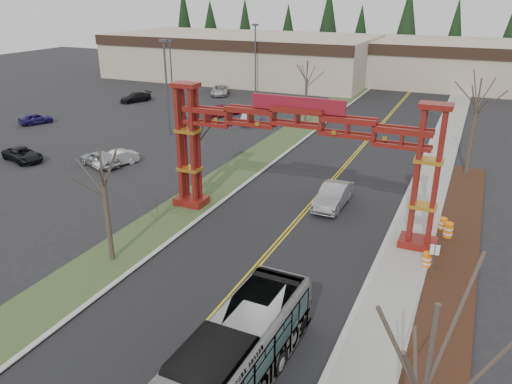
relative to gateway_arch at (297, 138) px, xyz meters
The scene contains 33 objects.
road 9.20m from the gateway_arch, 90.00° to the left, with size 12.00×110.00×0.02m, color black.
lane_line_left 9.19m from the gateway_arch, 90.98° to the left, with size 0.12×100.00×0.01m, color gold.
lane_line_right 9.19m from the gateway_arch, 89.02° to the left, with size 0.12×100.00×0.01m, color gold.
curb_right 11.03m from the gateway_arch, 48.70° to the left, with size 0.30×110.00×0.15m, color #AFAFA9.
sidewalk_right 11.90m from the gateway_arch, 42.65° to the left, with size 2.60×110.00×0.14m, color gray.
landscape_strip 14.25m from the gateway_arch, 38.11° to the right, with size 2.60×50.00×0.12m, color black.
grass_median 12.18m from the gateway_arch, 138.81° to the left, with size 4.00×110.00×0.08m, color #3A4C26.
curb_left 11.03m from the gateway_arch, 131.30° to the left, with size 0.30×110.00×0.15m, color #AFAFA9.
gateway_arch is the anchor object (origin of this frame).
retail_building_west 61.78m from the gateway_arch, 119.07° to the left, with size 46.00×22.30×7.50m.
retail_building_east 62.80m from the gateway_arch, 80.83° to the left, with size 38.00×20.30×7.00m.
conifer_treeline 74.00m from the gateway_arch, 89.81° to the left, with size 116.10×5.60×13.00m.
transit_bus 16.49m from the gateway_arch, 78.84° to the right, with size 2.61×11.15×3.10m, color #929598.
silver_sedan 6.71m from the gateway_arch, 69.14° to the left, with size 1.73×4.97×1.64m, color #A5A8AD.
parked_car_near_a 21.08m from the gateway_arch, 168.31° to the left, with size 1.73×4.30×1.47m, color #ADAFB5.
parked_car_near_b 20.12m from the gateway_arch, 165.49° to the left, with size 1.39×4.00×1.32m, color white.
parked_car_near_c 28.08m from the gateway_arch, behind, with size 2.09×4.54×1.26m, color black.
parked_car_mid_a 32.87m from the gateway_arch, 126.02° to the left, with size 1.92×4.73×1.37m, color maroon.
parked_car_mid_b 39.84m from the gateway_arch, 160.50° to the left, with size 1.53×3.79×1.29m, color navy.
parked_car_far_a 28.25m from the gateway_arch, 120.83° to the left, with size 1.51×4.34×1.43m, color silver.
parked_car_far_b 46.01m from the gateway_arch, 124.34° to the left, with size 2.36×5.13×1.43m, color silver.
parked_car_far_c 44.90m from the gateway_arch, 140.39° to the left, with size 1.84×4.53×1.31m, color black.
bare_tree_median_near 12.00m from the gateway_arch, 132.08° to the right, with size 2.98×2.98×6.76m.
bare_tree_median_mid 8.10m from the gateway_arch, behind, with size 3.42×3.42×7.76m.
bare_tree_median_far 26.61m from the gateway_arch, 107.50° to the left, with size 2.94×2.94×7.39m.
bare_tree_right_far 18.26m from the gateway_arch, 56.79° to the left, with size 3.32×3.32×8.13m.
light_pole_near 25.79m from the gateway_arch, 142.11° to the left, with size 0.87×0.43×9.99m.
light_pole_mid 39.25m from the gateway_arch, 134.83° to the left, with size 0.76×0.38×8.72m.
light_pole_far 47.20m from the gateway_arch, 117.52° to the left, with size 0.88×0.44×10.10m.
street_sign 10.78m from the gateway_arch, 20.75° to the right, with size 0.49×0.08×2.13m.
barrel_south 10.62m from the gateway_arch, 14.61° to the right, with size 0.53×0.53×0.98m.
barrel_mid 11.19m from the gateway_arch, 12.10° to the left, with size 0.59×0.59×1.09m.
barrel_north 11.14m from the gateway_arch, 18.36° to the left, with size 0.50×0.50×0.92m.
Camera 1 is at (10.13, -10.66, 14.57)m, focal length 35.00 mm.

